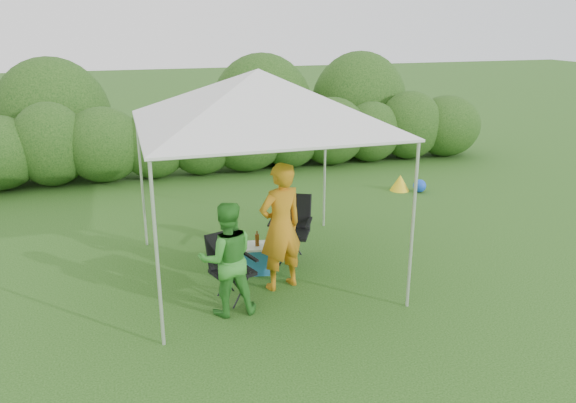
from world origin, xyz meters
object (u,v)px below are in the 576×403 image
object	(u,v)px
canopy	(259,98)
cooler	(253,258)
man	(281,227)
woman	(227,259)
chair_right	(291,224)
chair_left	(229,262)

from	to	relation	value
canopy	cooler	xyz separation A→B (m)	(-0.12, 0.04, -2.26)
man	woman	xyz separation A→B (m)	(-0.80, -0.47, -0.15)
chair_right	canopy	bearing A→B (deg)	-121.18
man	cooler	size ratio (longest dim) A/B	3.19
chair_left	woman	world-z (taller)	woman
canopy	chair_left	size ratio (longest dim) A/B	3.59
chair_right	chair_left	bearing A→B (deg)	-113.08
chair_right	woman	xyz separation A→B (m)	(-1.22, -1.35, 0.16)
chair_right	woman	world-z (taller)	woman
chair_left	woman	bearing A→B (deg)	-122.35
man	woman	distance (m)	0.94
canopy	cooler	world-z (taller)	canopy
canopy	chair_right	distance (m)	2.03
chair_left	canopy	bearing A→B (deg)	28.47
chair_left	man	world-z (taller)	man
chair_left	man	xyz separation A→B (m)	(0.71, 0.09, 0.37)
canopy	woman	xyz separation A→B (m)	(-0.67, -1.00, -1.75)
canopy	man	size ratio (longest dim) A/B	1.80
woman	man	bearing A→B (deg)	-148.22
cooler	woman	bearing A→B (deg)	-107.84
chair_right	chair_left	size ratio (longest dim) A/B	1.12
man	woman	world-z (taller)	man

